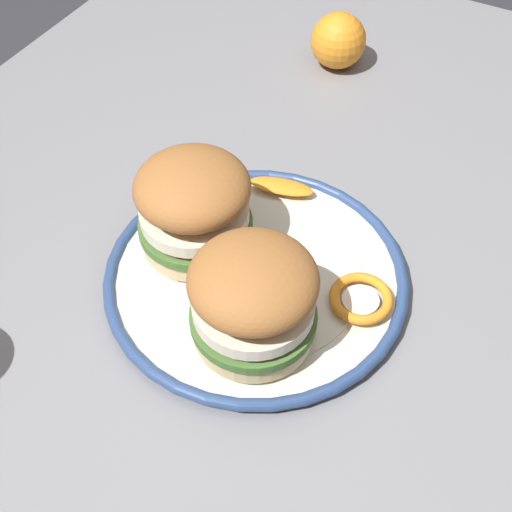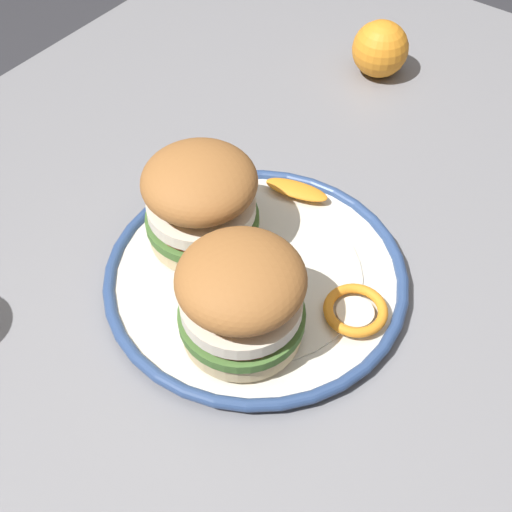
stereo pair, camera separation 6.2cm
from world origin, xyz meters
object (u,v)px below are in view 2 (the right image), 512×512
Objects in this scene: sandwich_half_right at (201,199)px; whole_orange at (380,49)px; dinner_plate at (256,276)px; sandwich_half_left at (241,297)px; dining_table at (296,345)px.

whole_orange is at bearing -178.07° from sandwich_half_right.
sandwich_half_left reaches higher than dinner_plate.
sandwich_half_right reaches higher than dining_table.
dinner_plate is 1.97× the size of sandwich_half_right.
sandwich_half_left is 0.12m from sandwich_half_right.
dinner_plate is 4.10× the size of whole_orange.
dining_table is 7.87× the size of sandwich_half_left.
whole_orange is (-0.38, -0.08, 0.03)m from dinner_plate.
dining_table is 0.19m from sandwich_half_left.
whole_orange is at bearing -167.58° from dinner_plate.
whole_orange reaches higher than dinner_plate.
whole_orange is (-0.37, -0.01, -0.03)m from sandwich_half_right.
dinner_plate is (0.02, -0.04, 0.11)m from dining_table.
sandwich_half_right is (-0.01, -0.07, 0.06)m from dinner_plate.
sandwich_half_right is 2.08× the size of whole_orange.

